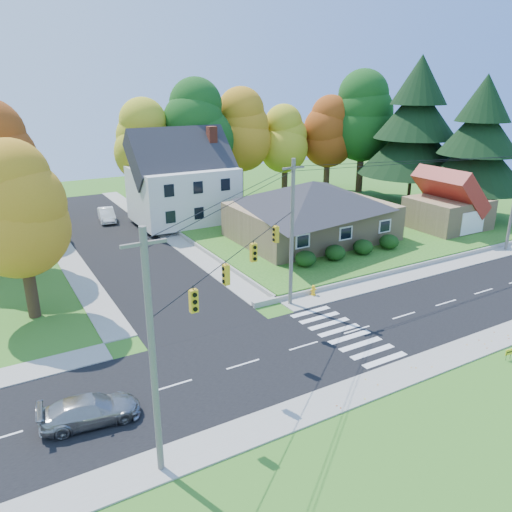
{
  "coord_description": "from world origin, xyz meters",
  "views": [
    {
      "loc": [
        -19.12,
        -20.8,
        14.5
      ],
      "look_at": [
        -2.61,
        8.0,
        2.88
      ],
      "focal_mm": 35.0,
      "sensor_mm": 36.0,
      "label": 1
    }
  ],
  "objects": [
    {
      "name": "tree_lot_2",
      "position": [
        10.0,
        34.0,
        8.96
      ],
      "size": [
        7.28,
        7.28,
        13.56
      ],
      "color": "#3F2A19",
      "rests_on": "lawn"
    },
    {
      "name": "colonial_house",
      "position": [
        0.04,
        28.0,
        4.58
      ],
      "size": [
        10.4,
        8.4,
        9.6
      ],
      "color": "silver",
      "rests_on": "lawn"
    },
    {
      "name": "ground",
      "position": [
        0.0,
        0.0,
        0.0
      ],
      "size": [
        120.0,
        120.0,
        0.0
      ],
      "primitive_type": "plane",
      "color": "#3D7923"
    },
    {
      "name": "white_car",
      "position": [
        -6.97,
        33.3,
        0.75
      ],
      "size": [
        2.1,
        4.58,
        1.45
      ],
      "primitive_type": "imported",
      "rotation": [
        0.0,
        0.0,
        -0.13
      ],
      "color": "white",
      "rests_on": "road_cross"
    },
    {
      "name": "traffic_infrastructure",
      "position": [
        -0.15,
        1.35,
        5.15
      ],
      "size": [
        38.1,
        10.66,
        10.0
      ],
      "color": "#666059",
      "rests_on": "ground"
    },
    {
      "name": "lawn",
      "position": [
        13.0,
        21.0,
        0.25
      ],
      "size": [
        30.0,
        30.0,
        0.5
      ],
      "primitive_type": "cube",
      "color": "#3D7923",
      "rests_on": "ground"
    },
    {
      "name": "tree_lot_0",
      "position": [
        -2.0,
        34.0,
        8.31
      ],
      "size": [
        6.72,
        6.72,
        12.51
      ],
      "color": "#3F2A19",
      "rests_on": "lawn"
    },
    {
      "name": "conifer_east_a",
      "position": [
        27.0,
        22.0,
        9.39
      ],
      "size": [
        12.8,
        12.8,
        16.96
      ],
      "color": "#3F2A19",
      "rests_on": "lawn"
    },
    {
      "name": "tree_lot_5",
      "position": [
        26.0,
        30.0,
        10.27
      ],
      "size": [
        8.4,
        8.4,
        15.64
      ],
      "color": "#3F2A19",
      "rests_on": "lawn"
    },
    {
      "name": "tree_lot_4",
      "position": [
        22.0,
        32.0,
        8.31
      ],
      "size": [
        6.72,
        6.72,
        12.51
      ],
      "color": "#3F2A19",
      "rests_on": "lawn"
    },
    {
      "name": "sidewalk_north",
      "position": [
        0.0,
        5.0,
        0.04
      ],
      "size": [
        90.0,
        2.0,
        0.08
      ],
      "primitive_type": "cube",
      "color": "#9C9A90",
      "rests_on": "ground"
    },
    {
      "name": "conifer_east_b",
      "position": [
        28.0,
        14.0,
        8.28
      ],
      "size": [
        11.2,
        11.2,
        14.84
      ],
      "color": "#3F2A19",
      "rests_on": "lawn"
    },
    {
      "name": "tree_west_0",
      "position": [
        -17.0,
        12.0,
        7.15
      ],
      "size": [
        6.16,
        6.16,
        11.47
      ],
      "color": "#3F2A19",
      "rests_on": "ground"
    },
    {
      "name": "sidewalk_south",
      "position": [
        0.0,
        -5.0,
        0.04
      ],
      "size": [
        90.0,
        2.0,
        0.08
      ],
      "primitive_type": "cube",
      "color": "#9C9A90",
      "rests_on": "ground"
    },
    {
      "name": "tree_lot_1",
      "position": [
        4.0,
        33.0,
        9.61
      ],
      "size": [
        7.84,
        7.84,
        14.6
      ],
      "color": "#3F2A19",
      "rests_on": "lawn"
    },
    {
      "name": "road_cross",
      "position": [
        -8.0,
        26.0,
        0.01
      ],
      "size": [
        8.0,
        44.0,
        0.02
      ],
      "primitive_type": "cube",
      "color": "black",
      "rests_on": "ground"
    },
    {
      "name": "silver_sedan",
      "position": [
        -16.24,
        -0.87,
        0.65
      ],
      "size": [
        4.55,
        2.31,
        1.27
      ],
      "primitive_type": "imported",
      "rotation": [
        0.0,
        0.0,
        1.44
      ],
      "color": "#9A9A9A",
      "rests_on": "road_main"
    },
    {
      "name": "garage",
      "position": [
        22.0,
        11.99,
        2.84
      ],
      "size": [
        7.3,
        6.3,
        4.6
      ],
      "color": "tan",
      "rests_on": "lawn"
    },
    {
      "name": "ranch_house",
      "position": [
        8.0,
        16.0,
        3.27
      ],
      "size": [
        14.6,
        10.6,
        5.4
      ],
      "color": "tan",
      "rests_on": "lawn"
    },
    {
      "name": "fire_hydrant",
      "position": [
        0.74,
        5.58,
        0.4
      ],
      "size": [
        0.47,
        0.37,
        0.84
      ],
      "color": "yellow",
      "rests_on": "ground"
    },
    {
      "name": "tree_lot_3",
      "position": [
        16.0,
        33.0,
        7.65
      ],
      "size": [
        6.16,
        6.16,
        11.47
      ],
      "color": "#3F2A19",
      "rests_on": "lawn"
    },
    {
      "name": "hedge_row",
      "position": [
        7.5,
        9.8,
        1.14
      ],
      "size": [
        10.7,
        1.7,
        1.27
      ],
      "color": "#163A10",
      "rests_on": "lawn"
    },
    {
      "name": "yard_sign",
      "position": [
        4.93,
        -6.83,
        0.46
      ],
      "size": [
        0.52,
        0.09,
        0.65
      ],
      "color": "black",
      "rests_on": "ground"
    },
    {
      "name": "road_main",
      "position": [
        0.0,
        0.0,
        0.01
      ],
      "size": [
        90.0,
        8.0,
        0.02
      ],
      "primitive_type": "cube",
      "color": "black",
      "rests_on": "ground"
    }
  ]
}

